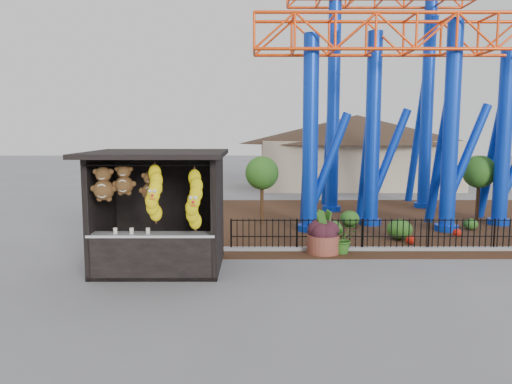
{
  "coord_description": "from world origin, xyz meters",
  "views": [
    {
      "loc": [
        -0.49,
        -11.84,
        3.67
      ],
      "look_at": [
        -0.45,
        1.5,
        2.0
      ],
      "focal_mm": 35.0,
      "sensor_mm": 36.0,
      "label": 1
    }
  ],
  "objects_px": {
    "prize_booth": "(157,213)",
    "roller_coaster": "(397,59)",
    "terracotta_planter": "(323,244)",
    "potted_plant": "(343,238)"
  },
  "relations": [
    {
      "from": "prize_booth",
      "to": "roller_coaster",
      "type": "height_order",
      "value": "roller_coaster"
    },
    {
      "from": "prize_booth",
      "to": "roller_coaster",
      "type": "relative_size",
      "value": 0.32
    },
    {
      "from": "roller_coaster",
      "to": "potted_plant",
      "type": "relative_size",
      "value": 12.07
    },
    {
      "from": "potted_plant",
      "to": "roller_coaster",
      "type": "bearing_deg",
      "value": 56.54
    },
    {
      "from": "terracotta_planter",
      "to": "roller_coaster",
      "type": "bearing_deg",
      "value": 57.2
    },
    {
      "from": "prize_booth",
      "to": "roller_coaster",
      "type": "bearing_deg",
      "value": 42.08
    },
    {
      "from": "terracotta_planter",
      "to": "potted_plant",
      "type": "relative_size",
      "value": 1.05
    },
    {
      "from": "roller_coaster",
      "to": "terracotta_planter",
      "type": "relative_size",
      "value": 11.46
    },
    {
      "from": "prize_booth",
      "to": "roller_coaster",
      "type": "distance_m",
      "value": 11.99
    },
    {
      "from": "potted_plant",
      "to": "prize_booth",
      "type": "bearing_deg",
      "value": -165.78
    }
  ]
}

